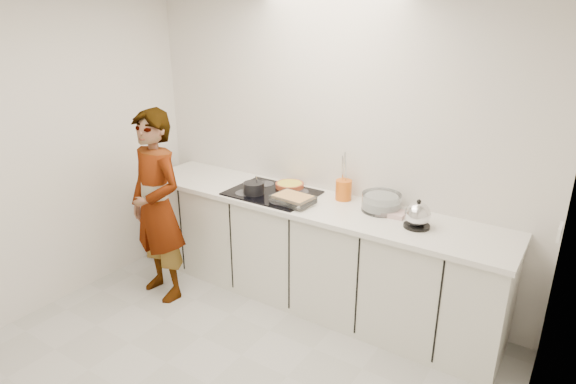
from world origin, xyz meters
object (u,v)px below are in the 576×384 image
Objects in this scene: kettle at (418,216)px; hob at (272,193)px; baking_dish at (293,199)px; mixing_bowl at (381,203)px; utensil_crock at (344,190)px; saucepan at (254,188)px; cook at (157,207)px; tart_dish at (290,185)px.

hob is at bearing -179.81° from kettle.
hob is 0.30m from baking_dish.
mixing_bowl is 0.36m from utensil_crock.
saucepan is 0.39m from baking_dish.
baking_dish reaches higher than hob.
baking_dish is at bearing -131.67° from utensil_crock.
hob is 0.44× the size of cook.
utensil_crock reaches higher than hob.
saucepan reaches higher than utensil_crock.
tart_dish is at bearing 127.50° from baking_dish.
hob is at bearing -107.61° from tart_dish.
mixing_bowl is at bearing -1.88° from tart_dish.
kettle reaches higher than baking_dish.
mixing_bowl is (0.86, -0.03, 0.03)m from tart_dish.
utensil_crock is 1.57m from cook.
baking_dish is 0.99m from kettle.
tart_dish is 0.17× the size of cook.
kettle is (1.20, -0.18, 0.05)m from tart_dish.
baking_dish is at bearing -157.72° from mixing_bowl.
saucepan is 0.83m from cook.
baking_dish is at bearing -52.50° from tart_dish.
hob is 0.17m from saucepan.
mixing_bowl is at bearing 22.28° from baking_dish.
kettle is at bearing -23.97° from mixing_bowl.
utensil_crock is (0.57, 0.21, 0.08)m from hob.
saucepan is (-0.11, -0.11, 0.06)m from hob.
cook is (-1.33, -0.82, -0.17)m from utensil_crock.
baking_dish is 1.56× the size of kettle.
cook is at bearing -141.39° from hob.
baking_dish is 0.95× the size of mixing_bowl.
cook is (-1.68, -0.76, -0.15)m from mixing_bowl.
kettle reaches higher than tart_dish.
kettle is at bearing 6.55° from baking_dish.
utensil_crock is at bearing 170.76° from mixing_bowl.
saucepan is at bearing -154.21° from utensil_crock.
cook is (-0.65, -0.49, -0.15)m from saucepan.
tart_dish reaches higher than hob.
hob is at bearing -170.50° from mixing_bowl.
hob is 3.79× the size of saucepan.
hob is at bearing 46.50° from saucepan.
saucepan is at bearing -175.08° from kettle.
kettle is at bearing -8.45° from tart_dish.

